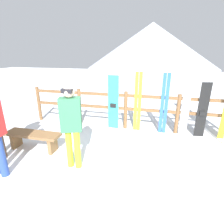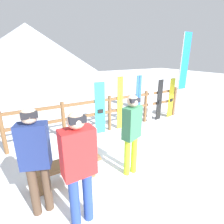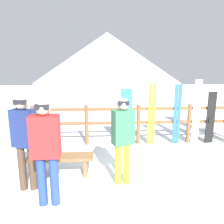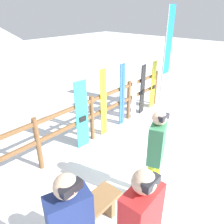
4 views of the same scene
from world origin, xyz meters
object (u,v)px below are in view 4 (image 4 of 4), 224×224
ski_pair_white (134,88)px  snowboard_black_stripe (143,90)px  ski_pair_blue (122,95)px  rental_flag (167,49)px  person_plaid_green (156,151)px  bench (82,219)px  snowboard_cyan (82,116)px  snowboard_yellow (153,85)px  ski_pair_yellow (104,103)px

ski_pair_white → snowboard_black_stripe: 0.45m
ski_pair_blue → rental_flag: rental_flag is taller
person_plaid_green → bench: bearing=162.3°
bench → snowboard_cyan: 2.28m
person_plaid_green → ski_pair_white: size_ratio=0.91×
ski_pair_blue → snowboard_black_stripe: (0.96, -0.00, -0.11)m
person_plaid_green → snowboard_yellow: 3.86m
bench → ski_pair_white: (3.47, 1.64, 0.59)m
bench → ski_pair_yellow: size_ratio=0.77×
snowboard_cyan → ski_pair_blue: size_ratio=0.94×
snowboard_cyan → snowboard_black_stripe: 2.38m
person_plaid_green → ski_pair_blue: (1.73, 2.02, -0.13)m
bench → snowboard_cyan: size_ratio=0.83×
snowboard_cyan → rental_flag: 3.21m
ski_pair_yellow → rental_flag: bearing=-8.0°
snowboard_black_stripe → bench: bearing=-157.1°
rental_flag → snowboard_yellow: bearing=96.7°
bench → rental_flag: bearing=16.3°
person_plaid_green → ski_pair_yellow: (1.01, 2.02, -0.12)m
person_plaid_green → snowboard_cyan: person_plaid_green is taller
snowboard_cyan → rental_flag: rental_flag is taller
ski_pair_yellow → ski_pair_white: (1.26, 0.00, 0.06)m
ski_pair_blue → rental_flag: size_ratio=0.56×
bench → ski_pair_yellow: bearing=36.6°
ski_pair_yellow → rental_flag: size_ratio=0.56×
ski_pair_blue → snowboard_yellow: (1.56, -0.00, -0.10)m
ski_pair_blue → snowboard_yellow: 1.56m
ski_pair_white → rental_flag: rental_flag is taller
ski_pair_yellow → snowboard_yellow: (2.27, -0.00, -0.11)m
ski_pair_white → snowboard_yellow: (1.01, -0.00, -0.17)m
person_plaid_green → snowboard_cyan: (0.31, 2.02, -0.18)m
person_plaid_green → snowboard_cyan: bearing=81.2°
bench → snowboard_black_stripe: snowboard_black_stripe is taller
snowboard_yellow → rental_flag: (0.04, -0.32, 1.12)m
bench → snowboard_black_stripe: (3.89, 1.64, 0.42)m
snowboard_black_stripe → snowboard_yellow: bearing=0.0°
bench → person_plaid_green: size_ratio=0.80×
ski_pair_yellow → ski_pair_blue: size_ratio=1.00×
ski_pair_yellow → ski_pair_blue: (0.71, 0.00, -0.00)m
ski_pair_yellow → snowboard_yellow: ski_pair_yellow is taller
bench → snowboard_yellow: 4.79m
bench → person_plaid_green: 1.41m
snowboard_cyan → ski_pair_white: 1.96m
snowboard_cyan → snowboard_black_stripe: size_ratio=1.07×
bench → snowboard_yellow: snowboard_yellow is taller
bench → snowboard_cyan: (1.51, 1.64, 0.47)m
ski_pair_blue → snowboard_black_stripe: size_ratio=1.14×
person_plaid_green → rental_flag: (3.32, 1.70, 0.89)m
ski_pair_blue → snowboard_cyan: bearing=-179.9°
snowboard_yellow → rental_flag: bearing=-83.3°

